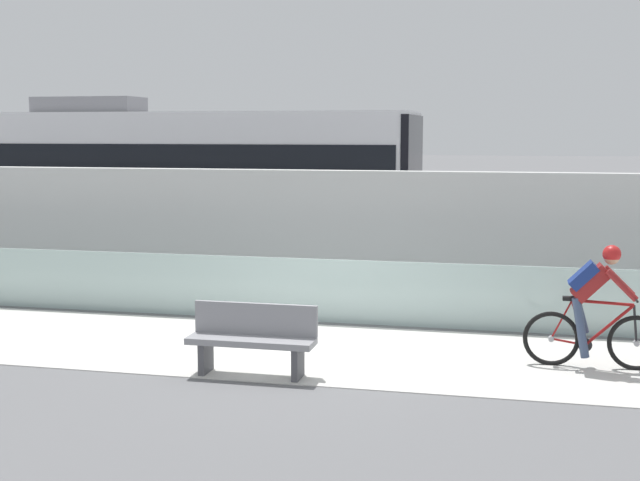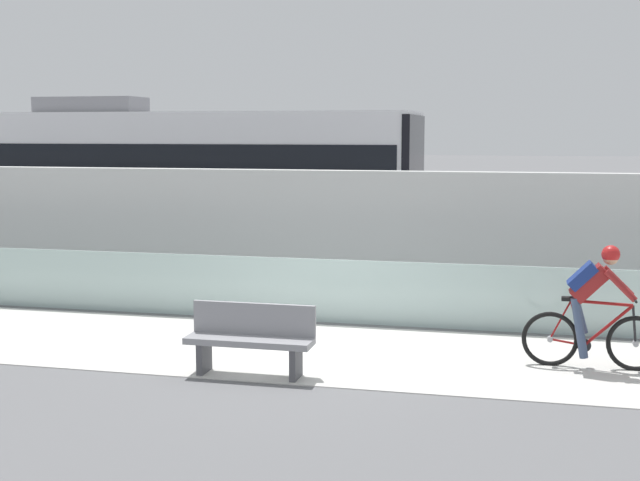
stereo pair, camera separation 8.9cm
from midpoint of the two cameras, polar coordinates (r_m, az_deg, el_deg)
The scene contains 9 objects.
ground_plane at distance 11.99m, azimuth -0.93°, elevation -7.38°, with size 200.00×200.00×0.00m, color slate.
bike_path_deck at distance 11.99m, azimuth -0.93°, elevation -7.36°, with size 32.00×3.20×0.01m, color silver.
glass_parapet at distance 13.64m, azimuth 0.95°, elevation -3.40°, with size 32.00×0.05×1.02m, color #ADC6C1.
concrete_barrier_wall at distance 15.28m, azimuth 2.37°, elevation 0.28°, with size 32.00×0.36×2.35m, color silver.
tram_rail_near at distance 17.87m, azimuth 3.84°, elevation -2.50°, with size 32.00×0.08×0.01m, color #595654.
tram_rail_far at distance 19.27m, azimuth 4.52°, elevation -1.80°, with size 32.00×0.08×0.01m, color #595654.
tram at distance 19.71m, azimuth -10.01°, elevation 3.84°, with size 11.06×2.54×3.81m.
cyclist_on_bike at distance 11.51m, azimuth 17.56°, elevation -4.26°, with size 1.77×0.58×1.61m.
bench at distance 10.78m, azimuth -4.75°, elevation -6.46°, with size 1.60×0.45×0.89m.
Camera 1 is at (2.77, -11.26, 3.03)m, focal length 48.07 mm.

